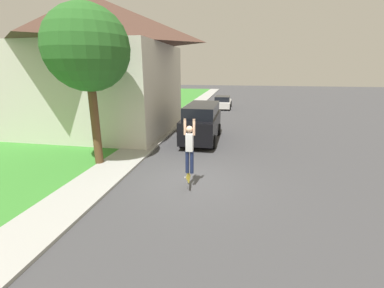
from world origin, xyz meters
The scene contains 9 objects.
ground_plane centered at (0.00, 0.00, 0.00)m, with size 120.00×120.00×0.00m, color #3D3D3F.
lawn centered at (-8.00, 6.00, 0.04)m, with size 10.00×80.00×0.08m.
sidewalk centered at (-3.60, 6.00, 0.05)m, with size 1.80×80.00×0.10m.
house centered at (-7.80, 7.19, 4.53)m, with size 10.41×8.92×8.56m.
lawn_tree_near centered at (-4.47, 0.98, 4.95)m, with size 3.43×3.43×6.62m.
suv_parked centered at (-0.50, 5.92, 1.14)m, with size 2.03×4.97×2.18m.
car_down_street centered at (-0.20, 19.60, 0.62)m, with size 1.92×4.37×1.31m.
skateboarder centered at (0.01, -0.53, 1.59)m, with size 0.41×0.23×2.00m.
skateboard centered at (-0.02, -0.66, 0.45)m, with size 0.25×0.80×0.28m.
Camera 1 is at (1.68, -9.04, 4.21)m, focal length 24.00 mm.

